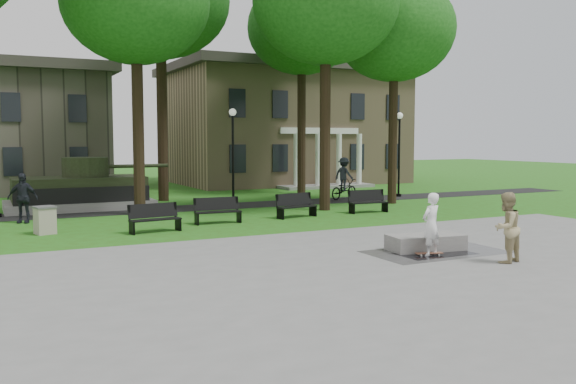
% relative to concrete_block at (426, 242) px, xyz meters
% --- Properties ---
extents(ground, '(120.00, 120.00, 0.00)m').
position_rel_concrete_block_xyz_m(ground, '(-1.04, 1.67, -0.24)').
color(ground, '#285413').
rests_on(ground, ground).
extents(plaza, '(22.00, 16.00, 0.02)m').
position_rel_concrete_block_xyz_m(plaza, '(-1.04, -3.33, -0.23)').
color(plaza, gray).
rests_on(plaza, ground).
extents(footpath, '(44.00, 2.60, 0.01)m').
position_rel_concrete_block_xyz_m(footpath, '(-1.04, 13.67, -0.24)').
color(footpath, black).
rests_on(footpath, ground).
extents(building_right, '(17.00, 12.00, 8.60)m').
position_rel_concrete_block_xyz_m(building_right, '(8.96, 27.67, 4.10)').
color(building_right, '#9E8460').
rests_on(building_right, ground).
extents(tree_1, '(6.20, 6.20, 11.63)m').
position_rel_concrete_block_xyz_m(tree_1, '(-5.54, 12.17, 8.71)').
color(tree_1, black).
rests_on(tree_1, ground).
extents(tree_2, '(6.60, 6.60, 12.16)m').
position_rel_concrete_block_xyz_m(tree_2, '(2.46, 10.17, 9.07)').
color(tree_2, black).
rests_on(tree_2, ground).
extents(tree_3, '(6.00, 6.00, 11.19)m').
position_rel_concrete_block_xyz_m(tree_3, '(6.96, 11.17, 8.35)').
color(tree_3, black).
rests_on(tree_3, ground).
extents(tree_4, '(7.20, 7.20, 13.50)m').
position_rel_concrete_block_xyz_m(tree_4, '(-3.04, 17.67, 10.15)').
color(tree_4, black).
rests_on(tree_4, ground).
extents(tree_5, '(6.40, 6.40, 12.44)m').
position_rel_concrete_block_xyz_m(tree_5, '(5.46, 18.17, 9.42)').
color(tree_5, black).
rests_on(tree_5, ground).
extents(lamp_mid, '(0.36, 0.36, 4.73)m').
position_rel_concrete_block_xyz_m(lamp_mid, '(-0.54, 13.97, 2.55)').
color(lamp_mid, black).
rests_on(lamp_mid, ground).
extents(lamp_right, '(0.36, 0.36, 4.73)m').
position_rel_concrete_block_xyz_m(lamp_right, '(9.46, 13.97, 2.55)').
color(lamp_right, black).
rests_on(lamp_right, ground).
extents(tank_monument, '(7.45, 3.40, 2.40)m').
position_rel_concrete_block_xyz_m(tank_monument, '(-7.50, 15.67, 0.61)').
color(tank_monument, gray).
rests_on(tank_monument, ground).
extents(puddle, '(2.20, 1.20, 0.00)m').
position_rel_concrete_block_xyz_m(puddle, '(-0.13, -0.58, -0.22)').
color(puddle, black).
rests_on(puddle, plaza).
extents(concrete_block, '(2.31, 1.29, 0.45)m').
position_rel_concrete_block_xyz_m(concrete_block, '(0.00, 0.00, 0.00)').
color(concrete_block, gray).
rests_on(concrete_block, plaza).
extents(skateboard, '(0.80, 0.42, 0.07)m').
position_rel_concrete_block_xyz_m(skateboard, '(-0.44, -0.70, -0.19)').
color(skateboard, brown).
rests_on(skateboard, plaza).
extents(skateboarder, '(0.73, 0.57, 1.75)m').
position_rel_concrete_block_xyz_m(skateboarder, '(-0.42, -0.72, 0.65)').
color(skateboarder, white).
rests_on(skateboarder, plaza).
extents(friend_watching, '(1.04, 0.90, 1.85)m').
position_rel_concrete_block_xyz_m(friend_watching, '(0.70, -2.36, 0.70)').
color(friend_watching, tan).
rests_on(friend_watching, plaza).
extents(pedestrian_walker, '(1.24, 0.89, 1.95)m').
position_rel_concrete_block_xyz_m(pedestrian_walker, '(-10.18, 11.64, 0.73)').
color(pedestrian_walker, black).
rests_on(pedestrian_walker, ground).
extents(cyclist, '(2.19, 1.41, 2.26)m').
position_rel_concrete_block_xyz_m(cyclist, '(5.87, 14.03, 0.68)').
color(cyclist, black).
rests_on(cyclist, ground).
extents(park_bench_0, '(1.84, 0.76, 1.00)m').
position_rel_concrete_block_xyz_m(park_bench_0, '(-6.19, 7.06, 0.28)').
color(park_bench_0, black).
rests_on(park_bench_0, ground).
extents(park_bench_1, '(1.82, 0.59, 1.00)m').
position_rel_concrete_block_xyz_m(park_bench_1, '(-3.47, 8.18, 0.28)').
color(park_bench_1, black).
rests_on(park_bench_1, ground).
extents(park_bench_2, '(1.85, 0.84, 1.00)m').
position_rel_concrete_block_xyz_m(park_bench_2, '(0.08, 8.43, 0.28)').
color(park_bench_2, black).
rests_on(park_bench_2, ground).
extents(park_bench_3, '(1.82, 0.60, 1.00)m').
position_rel_concrete_block_xyz_m(park_bench_3, '(3.67, 8.49, 0.28)').
color(park_bench_3, black).
rests_on(park_bench_3, ground).
extents(trash_bin, '(0.80, 0.80, 0.96)m').
position_rel_concrete_block_xyz_m(trash_bin, '(-9.67, 8.32, 0.24)').
color(trash_bin, '#A89F8A').
rests_on(trash_bin, ground).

